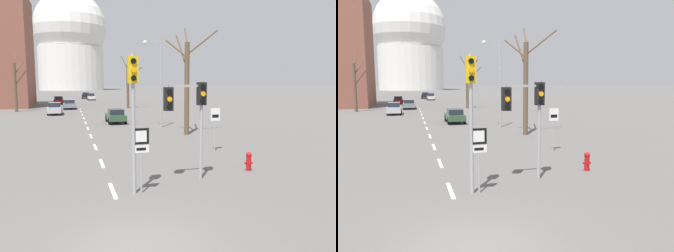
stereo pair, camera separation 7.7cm
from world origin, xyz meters
The scene contains 28 objects.
ground_plane centered at (0.00, 0.00, 0.00)m, with size 800.00×800.00×0.00m, color #5E5B59.
lane_stripe_0 centered at (0.00, 4.74, 0.00)m, with size 0.16×2.00×0.01m, color silver.
lane_stripe_1 centered at (0.00, 9.24, 0.00)m, with size 0.16×2.00×0.01m, color silver.
lane_stripe_2 centered at (0.00, 13.74, 0.00)m, with size 0.16×2.00×0.01m, color silver.
lane_stripe_3 centered at (0.00, 18.24, 0.00)m, with size 0.16×2.00×0.01m, color silver.
lane_stripe_4 centered at (0.00, 22.74, 0.00)m, with size 0.16×2.00×0.01m, color silver.
lane_stripe_5 centered at (0.00, 27.24, 0.00)m, with size 0.16×2.00×0.01m, color silver.
lane_stripe_6 centered at (0.00, 31.74, 0.00)m, with size 0.16×2.00×0.01m, color silver.
lane_stripe_7 centered at (0.00, 36.24, 0.00)m, with size 0.16×2.00×0.01m, color silver.
lane_stripe_8 centered at (0.00, 40.74, 0.00)m, with size 0.16×2.00×0.01m, color silver.
lane_stripe_9 centered at (0.00, 45.24, 0.00)m, with size 0.16×2.00×0.01m, color silver.
traffic_signal_centre_tall centered at (0.75, 4.19, 3.61)m, with size 0.36×0.34×5.19m.
traffic_signal_near_right centered at (3.32, 5.20, 3.21)m, with size 1.81×0.34×4.27m.
route_sign_post centered at (1.01, 4.15, 1.73)m, with size 0.60×0.08×2.53m.
speed_limit_sign centered at (6.89, 10.36, 1.81)m, with size 0.60×0.08×2.68m.
fire_hydrant centered at (6.56, 5.84, 0.48)m, with size 0.40×0.34×0.89m.
street_lamp_right centered at (6.30, 21.52, 4.81)m, with size 1.74×0.36×7.86m.
sedan_near_left centered at (2.43, 79.80, 0.83)m, with size 1.98×4.45×1.64m.
sedan_near_right centered at (-1.56, 46.45, 0.76)m, with size 1.90×4.55×1.49m.
sedan_mid_centre centered at (-3.41, 37.46, 0.80)m, with size 1.79×4.07×1.59m.
sedan_far_left centered at (3.02, 26.30, 0.76)m, with size 1.80×4.24×1.45m.
sedan_far_right centered at (3.39, 72.77, 0.81)m, with size 1.71×4.47×1.63m.
sedan_distant_centre centered at (-3.63, 61.54, 0.74)m, with size 1.88×4.25×1.47m.
bare_tree_left_near centered at (-8.80, 43.51, 3.81)m, with size 2.14×3.46×8.94m.
bare_tree_right_near centered at (7.46, 16.98, 4.22)m, with size 3.95×2.75×8.76m.
bare_tree_left_far centered at (-9.80, 58.65, 3.79)m, with size 4.24×3.82×7.66m.
bare_tree_right_far centered at (7.70, 45.37, 3.96)m, with size 3.32×3.62×8.49m.
capitol_dome centered at (0.00, 183.18, 26.60)m, with size 38.66×38.66×54.61m.
Camera 2 is at (-1.38, -7.61, 4.15)m, focal length 35.00 mm.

